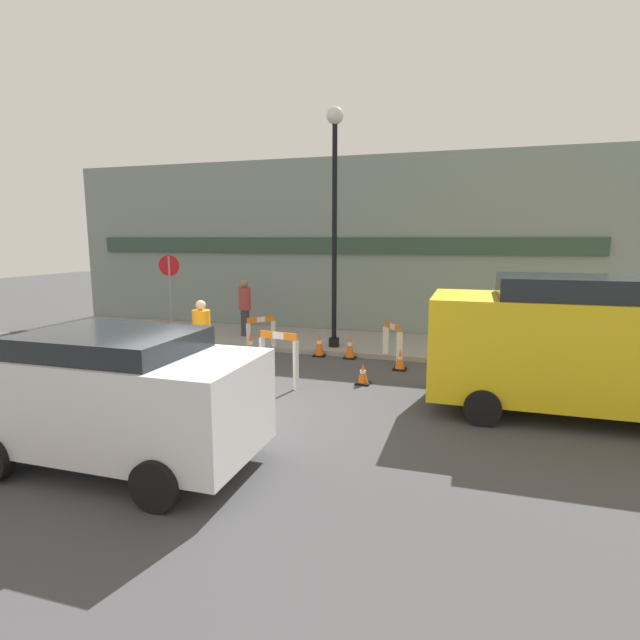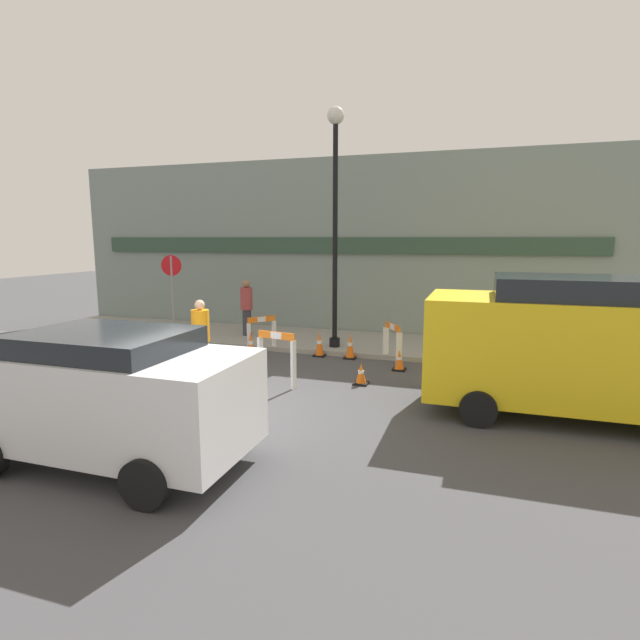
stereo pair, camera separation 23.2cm
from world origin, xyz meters
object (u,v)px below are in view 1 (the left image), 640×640
object	(u,v)px
person_worker	(202,337)
person_pedestrian	(245,306)
stop_sign	(170,283)
streetlamp_post	(335,199)
work_van	(577,341)
parked_car_1	(115,391)

from	to	relation	value
person_worker	person_pedestrian	xyz separation A→B (m)	(-0.97, 4.14, 0.10)
stop_sign	person_pedestrian	distance (m)	2.25
person_worker	person_pedestrian	bearing A→B (deg)	56.82
streetlamp_post	work_van	size ratio (longest dim) A/B	1.28
streetlamp_post	stop_sign	world-z (taller)	streetlamp_post
streetlamp_post	person_worker	size ratio (longest dim) A/B	3.57
work_van	person_pedestrian	bearing A→B (deg)	152.58
stop_sign	streetlamp_post	bearing A→B (deg)	169.06
parked_car_1	streetlamp_post	bearing A→B (deg)	82.66
streetlamp_post	person_worker	world-z (taller)	streetlamp_post
stop_sign	person_pedestrian	bearing A→B (deg)	-167.96
streetlamp_post	parked_car_1	world-z (taller)	streetlamp_post
person_worker	parked_car_1	distance (m)	4.13
streetlamp_post	parked_car_1	distance (m)	8.08
streetlamp_post	work_van	bearing A→B (deg)	-34.14
stop_sign	person_worker	size ratio (longest dim) A/B	1.40
streetlamp_post	work_van	distance (m)	6.91
person_pedestrian	parked_car_1	xyz separation A→B (m)	(2.00, -8.14, -0.01)
stop_sign	person_worker	bearing A→B (deg)	118.37
streetlamp_post	person_pedestrian	size ratio (longest dim) A/B	3.68
parked_car_1	work_van	world-z (taller)	work_van
stop_sign	parked_car_1	world-z (taller)	stop_sign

